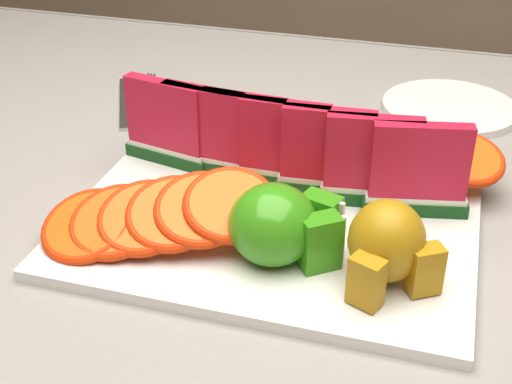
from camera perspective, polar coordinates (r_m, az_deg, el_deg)
name	(u,v)px	position (r m, az deg, el deg)	size (l,w,h in m)	color
table	(238,258)	(0.85, -1.47, -5.31)	(1.40, 0.90, 0.75)	#4E2B1E
tablecloth	(237,214)	(0.82, -1.53, -1.77)	(1.53, 1.03, 0.20)	slate
platter	(272,223)	(0.72, 1.28, -2.50)	(0.40, 0.30, 0.01)	silver
apple_cluster	(281,226)	(0.64, 2.02, -2.72)	(0.11, 0.10, 0.07)	#0F930E
pear_cluster	(388,245)	(0.62, 10.49, -4.19)	(0.09, 0.09, 0.08)	#9B7609
side_plate	(450,107)	(1.00, 15.22, 6.54)	(0.23, 0.23, 0.01)	silver
fork	(128,101)	(1.01, -10.19, 7.22)	(0.09, 0.19, 0.00)	silver
watermelon_row	(284,147)	(0.75, 2.29, 3.62)	(0.39, 0.07, 0.10)	#12380F
orange_fan_front	(158,215)	(0.67, -7.81, -1.85)	(0.24, 0.15, 0.06)	#DD3401
orange_fan_back	(331,148)	(0.80, 6.02, 3.53)	(0.39, 0.12, 0.05)	#DD3401
tangerine_segments	(252,194)	(0.73, -0.30, -0.19)	(0.16, 0.07, 0.03)	orange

